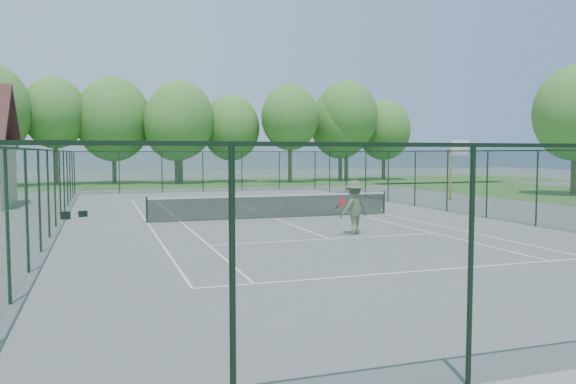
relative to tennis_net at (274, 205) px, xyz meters
name	(u,v)px	position (x,y,z in m)	size (l,w,h in m)	color
ground	(274,218)	(0.00, 0.00, -0.58)	(140.00, 140.00, 0.00)	slate
grass_far	(181,183)	(0.00, 30.00, -0.57)	(80.00, 16.00, 0.01)	#477C2E
court_lines	(274,218)	(0.00, 0.00, -0.57)	(11.05, 23.85, 0.01)	white
tennis_net	(274,205)	(0.00, 0.00, 0.00)	(11.08, 0.08, 1.10)	black
fence_enclosure	(274,183)	(0.00, 0.00, 0.98)	(18.05, 36.05, 3.02)	#173B20
tree_line_far	(180,120)	(0.00, 30.00, 5.42)	(39.40, 6.40, 9.70)	#493A23
basketball_goal	(456,158)	(13.24, 5.36, 1.99)	(1.20, 1.43, 3.65)	gold
tree_side	(576,113)	(23.65, 6.56, 5.04)	(5.62, 5.62, 8.90)	#493A23
sports_bag_a	(66,215)	(-8.78, 2.51, -0.41)	(0.41, 0.25, 0.33)	black
sports_bag_b	(83,214)	(-8.08, 3.25, -0.44)	(0.35, 0.22, 0.27)	black
tennis_player	(354,207)	(1.27, -5.62, 0.39)	(2.23, 1.07, 1.92)	#5E6347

